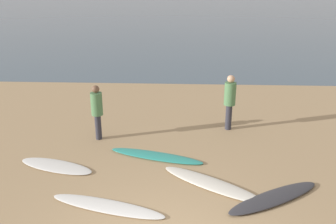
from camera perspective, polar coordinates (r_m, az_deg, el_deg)
ground_plane at (r=15.57m, az=1.17°, el=3.18°), size 120.00×120.00×0.20m
ocean_water at (r=65.86m, az=2.46°, el=16.65°), size 140.00×100.00×0.01m
surfboard_0 at (r=9.77m, az=-17.09°, el=-8.05°), size 2.14×1.18×0.06m
surfboard_1 at (r=7.99m, az=-9.49°, el=-14.30°), size 2.60×1.11×0.06m
surfboard_2 at (r=9.82m, az=-1.89°, el=-6.87°), size 2.63×1.18×0.07m
surfboard_3 at (r=8.66m, az=6.75°, el=-11.06°), size 2.46×1.88×0.08m
surfboard_4 at (r=8.45m, az=16.26°, el=-12.70°), size 2.37×1.73×0.09m
person_0 at (r=10.71m, az=-11.04°, el=0.61°), size 0.33×0.33×1.65m
person_1 at (r=11.35m, az=9.63°, el=2.18°), size 0.35×0.35×1.75m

